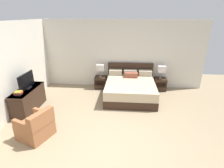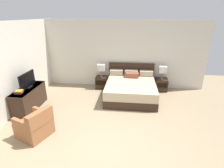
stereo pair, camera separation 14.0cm
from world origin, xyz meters
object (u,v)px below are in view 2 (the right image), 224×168
(tv, at_px, (27,80))
(armchair_by_window, at_px, (35,126))
(book_blue_cover, at_px, (19,92))
(nightstand_left, at_px, (102,82))
(nightstand_right, at_px, (161,85))
(dresser, at_px, (29,98))
(book_small_top, at_px, (19,91))
(table_lamp_right, at_px, (163,69))
(table_lamp_left, at_px, (101,67))
(bed, at_px, (131,88))
(book_red_cover, at_px, (19,93))

(tv, relative_size, armchair_by_window, 0.88)
(book_blue_cover, bearing_deg, tv, 88.02)
(nightstand_left, xyz_separation_m, nightstand_right, (2.39, 0.00, 0.00))
(tv, bearing_deg, dresser, -92.19)
(book_small_top, xyz_separation_m, armchair_by_window, (0.89, -0.88, -0.51))
(nightstand_right, bearing_deg, table_lamp_right, 90.00)
(table_lamp_left, bearing_deg, nightstand_right, -0.03)
(dresser, xyz_separation_m, tv, (0.00, 0.07, 0.57))
(table_lamp_left, height_order, book_small_top, table_lamp_left)
(nightstand_right, distance_m, armchair_by_window, 4.76)
(bed, bearing_deg, table_lamp_right, 30.83)
(book_red_cover, bearing_deg, book_blue_cover, 0.00)
(book_small_top, bearing_deg, book_blue_cover, 180.00)
(nightstand_right, relative_size, book_small_top, 2.66)
(book_small_top, bearing_deg, tv, 89.35)
(table_lamp_right, distance_m, armchair_by_window, 4.80)
(bed, relative_size, dresser, 1.48)
(nightstand_left, distance_m, book_small_top, 3.13)
(nightstand_right, height_order, table_lamp_right, table_lamp_right)
(table_lamp_left, relative_size, tv, 0.65)
(book_blue_cover, bearing_deg, table_lamp_right, 28.20)
(table_lamp_left, distance_m, book_small_top, 3.09)
(book_small_top, bearing_deg, bed, 27.26)
(table_lamp_right, xyz_separation_m, dresser, (-4.38, -1.95, -0.51))
(nightstand_right, distance_m, book_blue_cover, 5.01)
(nightstand_left, height_order, dresser, dresser)
(nightstand_right, relative_size, tv, 0.61)
(tv, bearing_deg, table_lamp_right, 23.33)
(nightstand_right, height_order, table_lamp_left, table_lamp_left)
(armchair_by_window, bearing_deg, dresser, 124.68)
(nightstand_left, relative_size, armchair_by_window, 0.54)
(book_small_top, bearing_deg, nightstand_left, 49.74)
(dresser, bearing_deg, tv, 87.81)
(table_lamp_left, xyz_separation_m, book_red_cover, (-2.01, -2.36, -0.15))
(bed, distance_m, tv, 3.45)
(bed, relative_size, tv, 2.55)
(book_blue_cover, bearing_deg, dresser, 88.05)
(table_lamp_left, relative_size, dresser, 0.38)
(book_red_cover, bearing_deg, bed, 27.15)
(book_blue_cover, height_order, armchair_by_window, book_blue_cover)
(table_lamp_right, bearing_deg, tv, -156.67)
(nightstand_right, height_order, tv, tv)
(table_lamp_left, relative_size, book_small_top, 2.85)
(nightstand_right, height_order, dresser, dresser)
(nightstand_right, relative_size, dresser, 0.36)
(dresser, relative_size, armchair_by_window, 1.52)
(nightstand_right, xyz_separation_m, book_red_cover, (-4.40, -2.35, 0.48))
(bed, bearing_deg, armchair_by_window, -132.34)
(bed, relative_size, book_red_cover, 10.49)
(tv, distance_m, book_small_top, 0.49)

